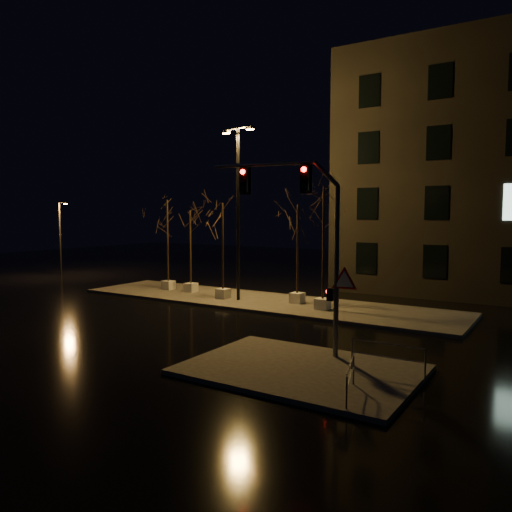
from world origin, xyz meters
The scene contains 13 objects.
ground centered at (0.00, 0.00, 0.00)m, with size 90.00×90.00×0.00m, color black.
median centered at (0.00, 6.00, 0.07)m, with size 22.00×5.00×0.15m, color #413E3A.
sidewalk_corner centered at (7.50, -3.50, 0.07)m, with size 7.00×5.00×0.15m, color #413E3A.
tree_0 centered at (-6.80, 6.23, 4.51)m, with size 1.80×1.80×5.75m.
tree_1 centered at (-4.94, 6.18, 3.99)m, with size 1.80×1.80×5.06m.
tree_2 centered at (-1.97, 5.41, 4.31)m, with size 1.80×1.80×5.48m.
tree_3 centered at (2.23, 6.35, 4.23)m, with size 1.80×1.80×5.38m.
tree_4 centered at (4.12, 5.46, 4.92)m, with size 1.80×1.80×6.29m.
traffic_signal_mast centered at (6.89, -1.95, 4.43)m, with size 5.31×0.73×6.52m.
streetlight_main centered at (-0.97, 5.48, 5.56)m, with size 2.33×0.75×9.37m.
streetlight_far centered at (-19.86, 8.12, 3.19)m, with size 1.14×0.27×5.81m.
guard_rail_a centered at (10.00, -2.82, 0.78)m, with size 2.23×0.07×0.96m.
guard_rail_b centered at (9.71, -4.98, 0.71)m, with size 0.53×1.77×0.87m.
Camera 1 is at (14.40, -17.03, 4.92)m, focal length 35.00 mm.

